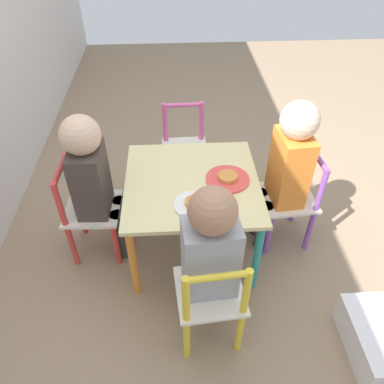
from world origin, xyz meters
The scene contains 12 objects.
ground_plane centered at (0.00, 0.00, 0.00)m, with size 6.00×6.00×0.00m, color #8C755B.
kids_table centered at (0.00, 0.00, 0.38)m, with size 0.61×0.61×0.44m.
chair_purple centered at (0.04, -0.50, 0.26)m, with size 0.28×0.28×0.52m.
chair_yellow centered at (-0.50, -0.04, 0.26)m, with size 0.28×0.28×0.52m.
chair_red centered at (0.02, 0.50, 0.26)m, with size 0.27×0.27×0.52m.
chair_pink centered at (0.50, 0.01, 0.26)m, with size 0.27×0.27×0.52m.
child_front centered at (0.04, -0.44, 0.48)m, with size 0.21×0.22×0.80m.
child_left centered at (-0.44, -0.04, 0.47)m, with size 0.22×0.21×0.78m.
child_back centered at (0.02, 0.44, 0.47)m, with size 0.20×0.22×0.78m.
plate_front centered at (0.00, -0.16, 0.45)m, with size 0.20×0.20×0.03m.
plate_left centered at (-0.16, 0.00, 0.45)m, with size 0.17×0.17×0.03m.
storage_bin centered at (-0.61, -0.70, 0.08)m, with size 0.35×0.20×0.16m.
Camera 1 is at (-1.31, 0.07, 1.53)m, focal length 35.00 mm.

